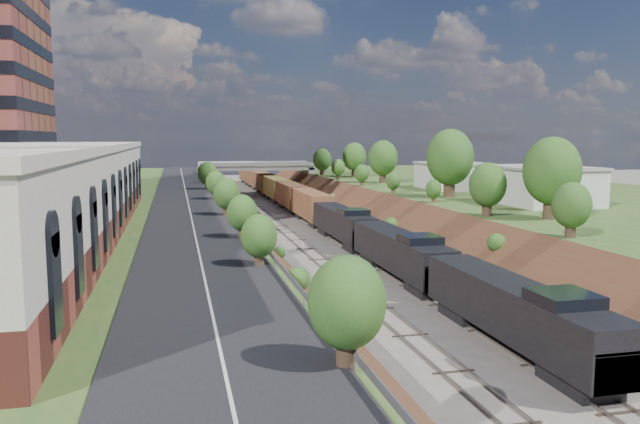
% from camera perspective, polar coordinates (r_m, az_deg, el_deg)
% --- Properties ---
extents(platform_left, '(44.00, 180.00, 5.00)m').
position_cam_1_polar(platform_left, '(73.56, -25.65, -1.68)').
color(platform_left, '#335623').
rests_on(platform_left, ground).
extents(platform_right, '(44.00, 180.00, 5.00)m').
position_cam_1_polar(platform_right, '(87.40, 21.79, -0.25)').
color(platform_right, '#335623').
rests_on(platform_right, ground).
extents(embankment_left, '(10.00, 180.00, 10.00)m').
position_cam_1_polar(embankment_left, '(72.40, -8.28, -3.20)').
color(embankment_left, brown).
rests_on(embankment_left, ground).
extents(embankment_right, '(10.00, 180.00, 10.00)m').
position_cam_1_polar(embankment_right, '(77.36, 8.20, -2.56)').
color(embankment_right, brown).
rests_on(embankment_right, ground).
extents(rail_left_track, '(1.58, 180.00, 0.18)m').
position_cam_1_polar(rail_left_track, '(73.54, -1.74, -2.91)').
color(rail_left_track, gray).
rests_on(rail_left_track, ground).
extents(rail_right_track, '(1.58, 180.00, 0.18)m').
position_cam_1_polar(rail_right_track, '(74.73, 2.18, -2.76)').
color(rail_right_track, gray).
rests_on(rail_right_track, ground).
extents(road, '(8.00, 180.00, 0.10)m').
position_cam_1_polar(road, '(71.47, -11.94, 0.68)').
color(road, black).
rests_on(road, platform_left).
extents(guardrail, '(0.10, 171.00, 0.70)m').
position_cam_1_polar(guardrail, '(71.42, -8.66, 1.15)').
color(guardrail, '#99999E').
rests_on(guardrail, platform_left).
extents(commercial_building, '(14.30, 62.30, 7.00)m').
position_cam_1_polar(commercial_building, '(50.48, -25.82, 1.60)').
color(commercial_building, brown).
rests_on(commercial_building, platform_left).
extents(overpass, '(24.50, 8.30, 7.40)m').
position_cam_1_polar(overpass, '(134.35, -5.89, 3.53)').
color(overpass, gray).
rests_on(overpass, ground).
extents(white_building_near, '(9.00, 12.00, 4.00)m').
position_cam_1_polar(white_building_near, '(75.09, 19.47, 2.22)').
color(white_building_near, silver).
rests_on(white_building_near, platform_right).
extents(white_building_far, '(8.00, 10.00, 3.60)m').
position_cam_1_polar(white_building_far, '(94.13, 11.99, 3.19)').
color(white_building_far, silver).
rests_on(white_building_far, platform_right).
extents(tree_right_large, '(5.25, 5.25, 7.61)m').
position_cam_1_polar(tree_right_large, '(61.36, 20.45, 3.47)').
color(tree_right_large, '#473323').
rests_on(tree_right_large, platform_right).
extents(tree_left_crest, '(2.45, 2.45, 3.55)m').
position_cam_1_polar(tree_left_crest, '(31.95, -3.79, -3.03)').
color(tree_left_crest, '#473323').
rests_on(tree_left_crest, platform_left).
extents(freight_train, '(3.09, 157.18, 4.60)m').
position_cam_1_polar(freight_train, '(106.92, -2.57, 1.50)').
color(freight_train, black).
rests_on(freight_train, ground).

